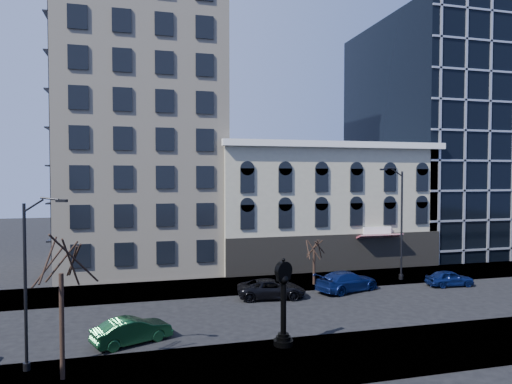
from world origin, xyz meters
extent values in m
plane|color=black|center=(0.00, 0.00, 0.00)|extent=(160.00, 160.00, 0.00)
cube|color=gray|center=(0.00, 8.00, 0.06)|extent=(160.00, 6.00, 0.12)
cube|color=gray|center=(0.00, -8.00, 0.06)|extent=(160.00, 6.00, 0.12)
cube|color=beige|center=(-6.00, 19.00, 19.00)|extent=(15.00, 15.00, 38.00)
cube|color=#B0AB91|center=(12.00, 16.00, 6.00)|extent=(22.00, 10.00, 12.00)
cube|color=white|center=(12.00, 10.80, 12.20)|extent=(22.60, 0.80, 0.60)
cube|color=black|center=(12.00, 10.95, 1.80)|extent=(22.00, 0.30, 3.60)
cube|color=maroon|center=(16.00, 10.40, 3.40)|extent=(4.50, 1.18, 0.55)
cube|color=black|center=(32.00, 21.00, 14.00)|extent=(20.00, 20.00, 28.00)
cylinder|color=black|center=(0.90, -6.00, 0.27)|extent=(1.07, 1.07, 0.29)
cylinder|color=black|center=(0.90, -6.00, 0.51)|extent=(0.78, 0.78, 0.19)
cylinder|color=black|center=(0.90, -6.00, 0.68)|extent=(0.58, 0.58, 0.16)
cylinder|color=black|center=(0.90, -6.00, 2.16)|extent=(0.31, 0.31, 2.81)
sphere|color=black|center=(0.90, -6.00, 3.66)|extent=(0.54, 0.54, 0.54)
cube|color=black|center=(0.90, -6.00, 3.75)|extent=(0.89, 0.54, 0.24)
cylinder|color=black|center=(0.90, -6.00, 4.14)|extent=(1.05, 0.68, 1.01)
cylinder|color=white|center=(0.90, -6.16, 4.14)|extent=(0.79, 0.35, 0.85)
cylinder|color=white|center=(0.90, -5.84, 4.14)|extent=(0.79, 0.35, 0.85)
sphere|color=black|center=(0.90, -6.00, 4.72)|extent=(0.19, 0.19, 0.19)
cylinder|color=black|center=(-11.68, -6.00, 4.03)|extent=(0.15, 0.15, 7.81)
cylinder|color=black|center=(-11.68, -6.00, 0.30)|extent=(0.33, 0.33, 0.36)
cube|color=black|center=(-10.10, -6.70, 8.07)|extent=(0.54, 0.38, 0.13)
cylinder|color=black|center=(15.76, 6.23, 4.86)|extent=(0.18, 0.18, 9.47)
cylinder|color=black|center=(15.76, 6.23, 0.34)|extent=(0.40, 0.40, 0.44)
cube|color=black|center=(13.67, 6.10, 9.76)|extent=(0.62, 0.28, 0.15)
cylinder|color=#2F1F17|center=(-9.92, -7.39, 2.50)|extent=(0.21, 0.21, 4.76)
cylinder|color=#2F1F17|center=(7.66, 6.44, 1.56)|extent=(0.23, 0.23, 2.88)
imported|color=#143F1E|center=(-6.95, -3.33, 0.71)|extent=(4.53, 3.07, 1.41)
imported|color=black|center=(3.10, 3.61, 0.71)|extent=(5.37, 2.95, 1.42)
imported|color=#0C194C|center=(9.53, 4.10, 0.80)|extent=(5.95, 3.87, 1.60)
imported|color=#0C194C|center=(18.57, 3.46, 0.67)|extent=(4.02, 1.86, 1.33)
camera|label=1|loc=(-6.62, -28.98, 9.19)|focal=32.00mm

